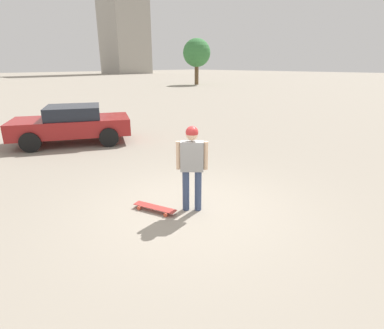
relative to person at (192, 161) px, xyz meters
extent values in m
plane|color=gray|center=(0.00, 0.00, -1.04)|extent=(220.00, 220.00, 0.00)
cylinder|color=#38476B|center=(-0.08, 0.09, -0.62)|extent=(0.13, 0.13, 0.84)
cylinder|color=#38476B|center=(0.08, -0.09, -0.62)|extent=(0.13, 0.13, 0.84)
cube|color=#999999|center=(0.00, 0.00, 0.09)|extent=(0.45, 0.45, 0.57)
cylinder|color=beige|center=(-0.18, 0.19, 0.10)|extent=(0.08, 0.08, 0.55)
cylinder|color=beige|center=(0.18, -0.19, 0.10)|extent=(0.08, 0.08, 0.55)
sphere|color=beige|center=(0.00, 0.00, 0.51)|extent=(0.23, 0.23, 0.23)
sphere|color=red|center=(0.00, 0.00, 0.55)|extent=(0.24, 0.24, 0.24)
cube|color=#A5332D|center=(-0.57, 0.47, -0.95)|extent=(0.46, 0.93, 0.01)
cylinder|color=#D14C33|center=(-0.77, 0.74, -1.00)|extent=(0.05, 0.09, 0.08)
cylinder|color=#D14C33|center=(-0.56, 0.80, -1.00)|extent=(0.05, 0.09, 0.08)
cylinder|color=#D14C33|center=(-0.57, 0.14, -1.00)|extent=(0.05, 0.09, 0.08)
cylinder|color=#D14C33|center=(-0.37, 0.21, -1.00)|extent=(0.05, 0.09, 0.08)
cube|color=maroon|center=(0.69, 6.91, -0.41)|extent=(4.45, 3.57, 0.58)
cube|color=#1E232D|center=(0.78, 6.87, 0.10)|extent=(2.41, 2.35, 0.44)
cylinder|color=black|center=(-0.85, 6.68, -0.70)|extent=(0.68, 0.49, 0.66)
cylinder|color=black|center=(0.04, 8.34, -0.70)|extent=(0.68, 0.49, 0.66)
cylinder|color=black|center=(1.35, 5.49, -0.70)|extent=(0.68, 0.49, 0.66)
cylinder|color=black|center=(2.24, 7.15, -0.70)|extent=(0.68, 0.49, 0.66)
cube|color=#9E998E|center=(48.33, 75.92, 17.42)|extent=(11.31, 10.18, 36.91)
cylinder|color=brown|center=(27.21, 26.40, 0.42)|extent=(0.54, 0.54, 2.91)
sphere|color=#387A3D|center=(27.21, 26.40, 3.17)|extent=(3.72, 3.72, 3.72)
camera|label=1|loc=(-3.82, -3.83, 1.75)|focal=28.00mm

